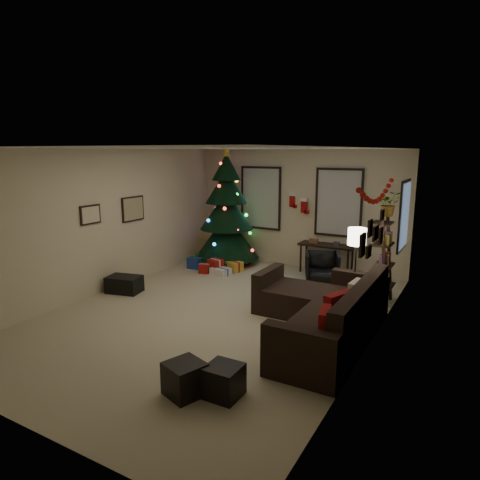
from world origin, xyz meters
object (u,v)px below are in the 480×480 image
Objects in this scene: desk at (327,248)px; desk_chair at (322,267)px; christmas_tree at (227,215)px; sofa at (325,314)px; bookshelf at (385,259)px.

desk is 1.92× the size of desk_chair.
christmas_tree is at bearing -171.85° from desk.
desk_chair is (0.13, -0.65, -0.26)m from desk.
desk is (-1.02, 3.11, 0.28)m from sofa.
bookshelf is at bearing 75.05° from sofa.
bookshelf reaches higher than desk_chair.
christmas_tree reaches higher than desk_chair.
desk is 0.73× the size of bookshelf.
christmas_tree is 4.46m from sofa.
desk is (2.36, 0.34, -0.60)m from christmas_tree.
christmas_tree is at bearing 140.71° from sofa.
christmas_tree is 0.99× the size of sofa.
christmas_tree reaches higher than desk.
desk_chair is (2.49, -0.31, -0.86)m from christmas_tree.
desk reaches higher than desk_chair.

